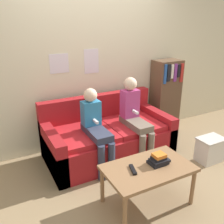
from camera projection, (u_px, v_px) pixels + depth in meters
The scene contains 10 objects.
ground_plane at pixel (128, 174), 3.25m from camera, with size 10.00×10.00×0.00m, color #937A56.
wall_back at pixel (91, 61), 3.71m from camera, with size 8.00×0.06×2.60m.
couch at pixel (108, 137), 3.63m from camera, with size 1.78×0.91×0.83m.
coffee_table at pixel (148, 171), 2.61m from camera, with size 0.92×0.56×0.46m.
person_left at pixel (96, 126), 3.21m from camera, with size 0.24×0.61×1.07m.
person_right at pixel (135, 115), 3.47m from camera, with size 0.24×0.61×1.14m.
tv_remote at pixel (133, 170), 2.53m from camera, with size 0.09×0.17×0.02m.
book_stack at pixel (159, 160), 2.63m from camera, with size 0.21×0.16×0.12m.
bookshelf at pixel (165, 96), 4.35m from camera, with size 0.46×0.33×1.24m.
storage_box at pixel (210, 149), 3.49m from camera, with size 0.37×0.26×0.35m.
Camera 1 is at (-1.46, -2.33, 1.92)m, focal length 40.00 mm.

